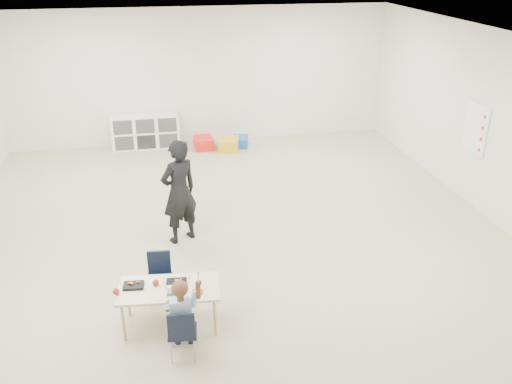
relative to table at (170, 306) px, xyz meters
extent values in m
plane|color=#B5A98B|center=(1.01, 1.78, -0.26)|extent=(9.00, 9.00, 0.00)
plane|color=white|center=(1.01, 1.78, 2.54)|extent=(9.00, 9.00, 0.00)
cube|color=white|center=(1.01, 6.28, 1.14)|extent=(8.00, 0.02, 2.80)
cube|color=white|center=(5.01, 1.78, 1.14)|extent=(0.02, 9.00, 2.80)
cube|color=beige|center=(0.00, 0.00, 0.23)|extent=(1.14, 0.65, 0.03)
cube|color=black|center=(0.09, 0.06, 0.26)|extent=(0.23, 0.18, 0.03)
cube|color=black|center=(-0.38, 0.09, 0.26)|extent=(0.23, 0.18, 0.03)
cube|color=white|center=(0.01, -0.14, 0.30)|extent=(0.08, 0.08, 0.10)
ellipsoid|color=tan|center=(0.30, -0.15, 0.28)|extent=(0.09, 0.09, 0.07)
sphere|color=#9D240E|center=(-0.14, 0.07, 0.28)|extent=(0.07, 0.07, 0.07)
sphere|color=#9D240E|center=(-0.56, -0.02, 0.28)|extent=(0.07, 0.07, 0.07)
cube|color=white|center=(-0.19, 6.06, 0.09)|extent=(1.40, 0.40, 0.70)
cube|color=white|center=(4.99, 2.38, 0.99)|extent=(0.02, 0.60, 0.80)
imported|color=black|center=(0.25, 1.94, 0.50)|extent=(0.66, 0.59, 1.52)
cube|color=red|center=(0.98, 5.76, -0.14)|extent=(0.39, 0.50, 0.24)
cube|color=gold|center=(1.48, 5.55, -0.13)|extent=(0.49, 0.57, 0.25)
cube|color=blue|center=(1.76, 5.74, -0.15)|extent=(0.41, 0.48, 0.20)
camera|label=1|loc=(-0.02, -5.01, 3.63)|focal=38.00mm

